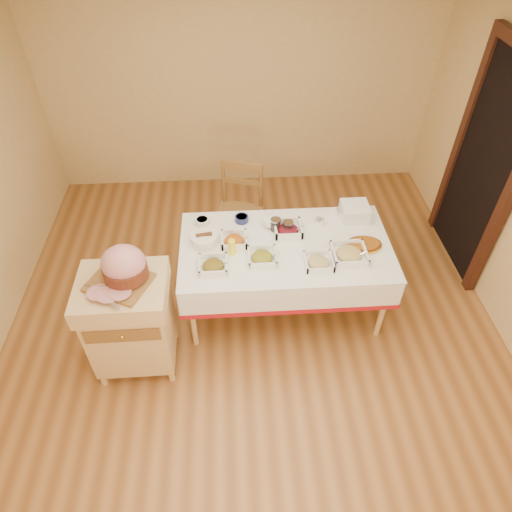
{
  "coord_description": "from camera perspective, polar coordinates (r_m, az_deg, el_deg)",
  "views": [
    {
      "loc": [
        -0.14,
        -2.6,
        3.38
      ],
      "look_at": [
        0.04,
        0.2,
        0.74
      ],
      "focal_mm": 32.0,
      "sensor_mm": 36.0,
      "label": 1
    }
  ],
  "objects": [
    {
      "name": "serving_dish_a",
      "position": [
        3.71,
        -5.38,
        -1.17
      ],
      "size": [
        0.24,
        0.23,
        0.1
      ],
      "color": "white",
      "rests_on": "dining_table"
    },
    {
      "name": "room_shell",
      "position": [
        3.33,
        -0.44,
        4.62
      ],
      "size": [
        5.0,
        5.0,
        5.0
      ],
      "color": "#99602F",
      "rests_on": "ground"
    },
    {
      "name": "serving_dish_b",
      "position": [
        3.77,
        0.77,
        -0.13
      ],
      "size": [
        0.24,
        0.24,
        0.1
      ],
      "color": "white",
      "rests_on": "dining_table"
    },
    {
      "name": "bowl_white_imported",
      "position": [
        4.12,
        1.84,
        4.11
      ],
      "size": [
        0.19,
        0.19,
        0.04
      ],
      "primitive_type": "imported",
      "rotation": [
        0.0,
        0.0,
        0.2
      ],
      "color": "white",
      "rests_on": "dining_table"
    },
    {
      "name": "butcher_cart",
      "position": [
        3.78,
        -15.45,
        -7.64
      ],
      "size": [
        0.67,
        0.57,
        0.95
      ],
      "color": "#D9B477",
      "rests_on": "ground"
    },
    {
      "name": "bowl_small_imported",
      "position": [
        4.32,
        11.0,
        5.42
      ],
      "size": [
        0.16,
        0.16,
        0.05
      ],
      "primitive_type": "imported",
      "rotation": [
        0.0,
        0.0,
        -0.07
      ],
      "color": "white",
      "rests_on": "dining_table"
    },
    {
      "name": "small_bowl_right",
      "position": [
        4.17,
        7.95,
        4.32
      ],
      "size": [
        0.1,
        0.1,
        0.05
      ],
      "color": "white",
      "rests_on": "dining_table"
    },
    {
      "name": "mustard_bottle",
      "position": [
        3.8,
        -3.03,
        1.23
      ],
      "size": [
        0.06,
        0.06,
        0.18
      ],
      "color": "yellow",
      "rests_on": "dining_table"
    },
    {
      "name": "ham_on_board",
      "position": [
        3.41,
        -16.27,
        -1.4
      ],
      "size": [
        0.46,
        0.43,
        0.3
      ],
      "color": "brown",
      "rests_on": "butcher_cart"
    },
    {
      "name": "bread_basket",
      "position": [
        3.94,
        -6.48,
        2.09
      ],
      "size": [
        0.23,
        0.23,
        0.1
      ],
      "color": "white",
      "rests_on": "dining_table"
    },
    {
      "name": "serving_dish_d",
      "position": [
        3.87,
        11.59,
        0.27
      ],
      "size": [
        0.28,
        0.28,
        0.11
      ],
      "color": "white",
      "rests_on": "dining_table"
    },
    {
      "name": "dining_table",
      "position": [
        4.04,
        3.61,
        -0.36
      ],
      "size": [
        1.82,
        1.02,
        0.76
      ],
      "color": "#D9B477",
      "rests_on": "ground"
    },
    {
      "name": "small_bowl_left",
      "position": [
        4.15,
        -6.74,
        4.34
      ],
      "size": [
        0.13,
        0.13,
        0.06
      ],
      "color": "white",
      "rests_on": "dining_table"
    },
    {
      "name": "brass_platter",
      "position": [
        4.01,
        13.34,
        1.39
      ],
      "size": [
        0.31,
        0.22,
        0.04
      ],
      "color": "gold",
      "rests_on": "dining_table"
    },
    {
      "name": "doorway",
      "position": [
        4.79,
        26.7,
        10.14
      ],
      "size": [
        0.09,
        1.1,
        2.2
      ],
      "color": "black",
      "rests_on": "ground"
    },
    {
      "name": "serving_dish_f",
      "position": [
        4.04,
        4.01,
        3.34
      ],
      "size": [
        0.26,
        0.24,
        0.12
      ],
      "color": "white",
      "rests_on": "dining_table"
    },
    {
      "name": "preserve_jar_left",
      "position": [
        4.05,
        2.46,
        3.88
      ],
      "size": [
        0.09,
        0.09,
        0.12
      ],
      "color": "silver",
      "rests_on": "dining_table"
    },
    {
      "name": "preserve_jar_right",
      "position": [
        4.04,
        4.03,
        3.59
      ],
      "size": [
        0.09,
        0.09,
        0.11
      ],
      "color": "silver",
      "rests_on": "dining_table"
    },
    {
      "name": "small_bowl_mid",
      "position": [
        4.16,
        -1.8,
        4.73
      ],
      "size": [
        0.13,
        0.13,
        0.05
      ],
      "color": "navy",
      "rests_on": "dining_table"
    },
    {
      "name": "serving_dish_e",
      "position": [
        3.93,
        -2.75,
        1.98
      ],
      "size": [
        0.23,
        0.22,
        0.11
      ],
      "color": "white",
      "rests_on": "dining_table"
    },
    {
      "name": "serving_dish_c",
      "position": [
        3.76,
        7.85,
        -0.76
      ],
      "size": [
        0.23,
        0.23,
        0.09
      ],
      "color": "white",
      "rests_on": "dining_table"
    },
    {
      "name": "plate_stack",
      "position": [
        4.28,
        12.23,
        5.48
      ],
      "size": [
        0.24,
        0.24,
        0.13
      ],
      "color": "white",
      "rests_on": "dining_table"
    },
    {
      "name": "dining_chair",
      "position": [
        4.69,
        -2.13,
        5.58
      ],
      "size": [
        0.56,
        0.54,
        1.01
      ],
      "color": "brown",
      "rests_on": "ground"
    }
  ]
}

